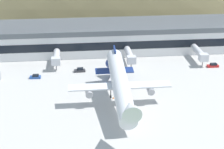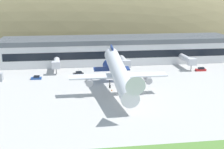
# 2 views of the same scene
# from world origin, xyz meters

# --- Properties ---
(ground_plane) EXTENTS (381.81, 381.81, 0.00)m
(ground_plane) POSITION_xyz_m (0.00, 0.00, 0.00)
(ground_plane) COLOR #B7B5AF
(hill_backdrop) EXTENTS (279.88, 81.37, 87.16)m
(hill_backdrop) POSITION_xyz_m (5.40, 120.22, 0.00)
(hill_backdrop) COLOR olive
(hill_backdrop) RESTS_ON ground_plane
(terminal_building) EXTENTS (110.52, 22.24, 11.99)m
(terminal_building) POSITION_xyz_m (6.75, 55.30, 6.79)
(terminal_building) COLOR silver
(terminal_building) RESTS_ON ground_plane
(jetway_0) EXTENTS (3.38, 12.71, 5.43)m
(jetway_0) POSITION_xyz_m (-22.59, 37.64, 3.99)
(jetway_0) COLOR silver
(jetway_0) RESTS_ON ground_plane
(jetway_1) EXTENTS (3.38, 14.18, 5.43)m
(jetway_1) POSITION_xyz_m (6.35, 36.86, 3.99)
(jetway_1) COLOR silver
(jetway_1) RESTS_ON ground_plane
(jetway_2) EXTENTS (3.38, 14.43, 5.43)m
(jetway_2) POSITION_xyz_m (34.87, 36.73, 3.99)
(jetway_2) COLOR silver
(jetway_2) RESTS_ON ground_plane
(cargo_airplane) EXTENTS (32.24, 49.19, 12.59)m
(cargo_airplane) POSITION_xyz_m (-1.56, 3.47, 7.33)
(cargo_airplane) COLOR silver
(service_car_0) EXTENTS (4.37, 2.07, 1.51)m
(service_car_0) POSITION_xyz_m (-13.64, 31.69, 0.62)
(service_car_0) COLOR #333338
(service_car_0) RESTS_ON ground_plane
(service_car_1) EXTENTS (4.08, 1.95, 1.44)m
(service_car_1) POSITION_xyz_m (-30.06, 27.25, 0.59)
(service_car_1) COLOR #264C99
(service_car_1) RESTS_ON ground_plane
(service_car_2) EXTENTS (4.50, 1.82, 1.54)m
(service_car_2) POSITION_xyz_m (38.83, 31.15, 0.63)
(service_car_2) COLOR #B21E1E
(service_car_2) RESTS_ON ground_plane
(traffic_cone_0) EXTENTS (0.52, 0.52, 0.58)m
(traffic_cone_0) POSITION_xyz_m (-3.19, 8.17, 0.28)
(traffic_cone_0) COLOR orange
(traffic_cone_0) RESTS_ON ground_plane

